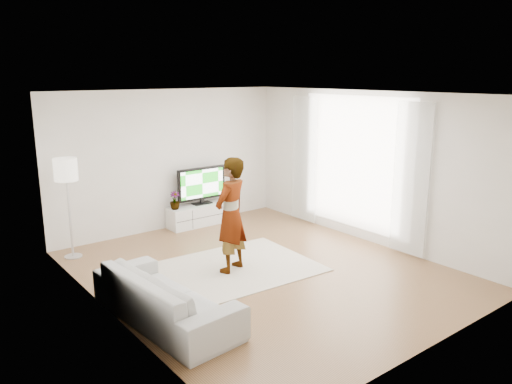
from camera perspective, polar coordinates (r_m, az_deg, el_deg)
floor at (r=8.13m, az=0.75°, el=-8.96°), size 6.00×6.00×0.00m
ceiling at (r=7.53m, az=0.82°, el=11.17°), size 6.00×6.00×0.00m
wall_left at (r=6.49m, az=-16.72°, el=-2.30°), size 0.02×6.00×2.80m
wall_right at (r=9.45m, az=12.71°, el=2.74°), size 0.02×6.00×2.80m
wall_back at (r=10.18m, az=-9.87°, el=3.62°), size 5.00×0.02×2.80m
wall_front at (r=5.77m, az=19.85°, el=-4.50°), size 5.00×0.02×2.80m
window at (r=9.61m, az=11.27°, el=3.30°), size 0.01×2.60×2.50m
curtain_near at (r=8.79m, az=17.30°, el=1.35°), size 0.04×0.70×2.60m
curtain_far at (r=10.45m, az=5.57°, el=3.74°), size 0.04×0.70×2.60m
media_console at (r=10.54m, az=-6.06°, el=-2.51°), size 1.55×0.44×0.43m
television at (r=10.41m, az=-6.23°, el=0.90°), size 1.11×0.22×0.77m
game_console at (r=10.81m, az=-3.07°, el=-0.24°), size 0.06×0.17×0.23m
potted_plant at (r=10.12m, az=-9.27°, el=-0.96°), size 0.24×0.24×0.36m
rug at (r=8.17m, az=-2.99°, el=-8.81°), size 2.83×2.11×0.01m
player at (r=7.84m, az=-2.88°, el=-2.64°), size 0.78×0.66×1.83m
sofa at (r=6.59m, az=-10.31°, el=-11.61°), size 1.07×2.34×0.66m
floor_lamp at (r=8.88m, az=-20.90°, el=1.93°), size 0.38×0.38×1.73m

